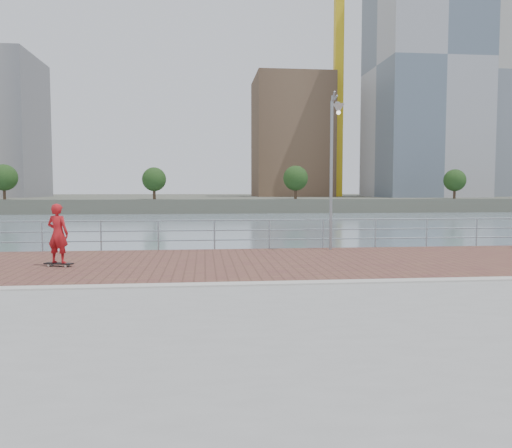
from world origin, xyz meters
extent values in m
plane|color=slate|center=(0.00, 0.00, -2.00)|extent=(400.00, 400.00, 0.00)
cube|color=gray|center=(0.00, -5.00, -1.00)|extent=(40.00, 24.00, 2.00)
cube|color=brown|center=(0.00, 3.60, 0.01)|extent=(40.00, 6.80, 0.02)
cube|color=#B7B5AD|center=(0.00, 0.00, 0.03)|extent=(40.00, 0.40, 0.06)
cube|color=#4C5142|center=(0.00, 122.50, -0.75)|extent=(320.00, 95.00, 2.50)
cylinder|color=#8C9EA8|center=(-7.18, 7.00, 0.55)|extent=(0.06, 0.06, 1.10)
cylinder|color=#8C9EA8|center=(-5.13, 7.00, 0.55)|extent=(0.06, 0.06, 1.10)
cylinder|color=#8C9EA8|center=(-3.08, 7.00, 0.55)|extent=(0.06, 0.06, 1.10)
cylinder|color=#8C9EA8|center=(-1.03, 7.00, 0.55)|extent=(0.06, 0.06, 1.10)
cylinder|color=#8C9EA8|center=(1.03, 7.00, 0.55)|extent=(0.06, 0.06, 1.10)
cylinder|color=#8C9EA8|center=(3.08, 7.00, 0.55)|extent=(0.06, 0.06, 1.10)
cylinder|color=#8C9EA8|center=(5.13, 7.00, 0.55)|extent=(0.06, 0.06, 1.10)
cylinder|color=#8C9EA8|center=(7.18, 7.00, 0.55)|extent=(0.06, 0.06, 1.10)
cylinder|color=#8C9EA8|center=(9.24, 7.00, 0.55)|extent=(0.06, 0.06, 1.10)
cylinder|color=#8C9EA8|center=(0.00, 7.00, 1.10)|extent=(39.00, 0.05, 0.05)
cylinder|color=#8C9EA8|center=(0.00, 7.00, 0.73)|extent=(39.00, 0.05, 0.05)
cylinder|color=#8C9EA8|center=(0.00, 7.00, 0.36)|extent=(39.00, 0.05, 0.05)
cylinder|color=gray|center=(3.25, 6.50, 2.72)|extent=(0.11, 0.11, 5.44)
cylinder|color=gray|center=(3.25, 6.05, 5.44)|extent=(0.07, 0.91, 0.07)
cone|color=#B2B2AD|center=(3.25, 5.59, 5.26)|extent=(0.40, 0.40, 0.32)
cube|color=black|center=(-5.60, 3.33, 0.10)|extent=(0.88, 0.47, 0.03)
cylinder|color=beige|center=(-5.89, 3.34, 0.05)|extent=(0.08, 0.06, 0.07)
cylinder|color=beige|center=(-5.37, 3.17, 0.05)|extent=(0.08, 0.06, 0.07)
cylinder|color=beige|center=(-5.84, 3.49, 0.05)|extent=(0.08, 0.06, 0.07)
cylinder|color=beige|center=(-5.32, 3.32, 0.05)|extent=(0.08, 0.06, 0.07)
imported|color=red|center=(-5.60, 3.33, 0.97)|extent=(0.73, 0.59, 1.73)
cube|color=gold|center=(30.00, 104.00, 25.50)|extent=(2.00, 2.00, 50.00)
cube|color=brown|center=(20.00, 110.00, 14.89)|extent=(18.00, 18.00, 28.78)
cube|color=#9E9EA3|center=(48.00, 98.00, 29.62)|extent=(22.00, 22.00, 58.24)
cube|color=#B2ADA3|center=(72.00, 108.00, 29.79)|extent=(20.00, 20.00, 58.59)
cylinder|color=#473323|center=(-35.00, 77.00, 2.24)|extent=(0.50, 0.50, 3.48)
sphere|color=#193814|center=(-35.00, 77.00, 4.22)|extent=(4.47, 4.47, 4.47)
cylinder|color=#473323|center=(-10.00, 77.00, 2.12)|extent=(0.50, 0.50, 3.25)
sphere|color=#193814|center=(-10.00, 77.00, 3.98)|extent=(4.17, 4.17, 4.17)
cylinder|color=#473323|center=(15.00, 77.00, 2.24)|extent=(0.50, 0.50, 3.48)
sphere|color=#193814|center=(15.00, 77.00, 4.22)|extent=(4.47, 4.47, 4.47)
cylinder|color=#473323|center=(45.00, 77.00, 2.09)|extent=(0.50, 0.50, 3.18)
sphere|color=#193814|center=(45.00, 77.00, 3.91)|extent=(4.09, 4.09, 4.09)
camera|label=1|loc=(-1.41, -11.48, 2.25)|focal=35.00mm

